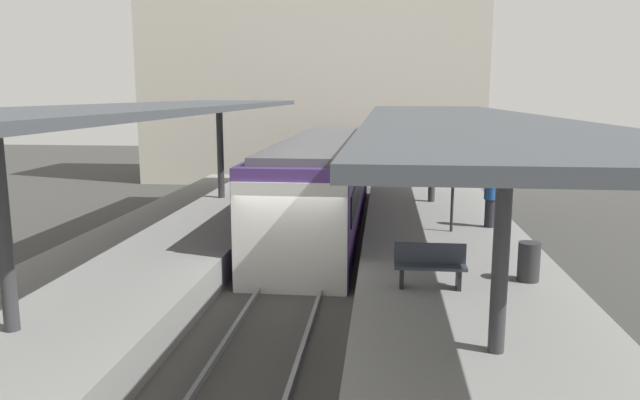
# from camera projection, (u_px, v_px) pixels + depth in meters

# --- Properties ---
(ground_plane) EXTENTS (80.00, 80.00, 0.00)m
(ground_plane) POSITION_uv_depth(u_px,v_px,m) (292.00, 297.00, 14.22)
(ground_plane) COLOR #383835
(platform_left) EXTENTS (4.40, 28.00, 1.00)m
(platform_left) POSITION_uv_depth(u_px,v_px,m) (137.00, 272.00, 14.53)
(platform_left) COLOR gray
(platform_left) RESTS_ON ground_plane
(platform_right) EXTENTS (4.40, 28.00, 1.00)m
(platform_right) POSITION_uv_depth(u_px,v_px,m) (456.00, 282.00, 13.73)
(platform_right) COLOR gray
(platform_right) RESTS_ON ground_plane
(track_ballast) EXTENTS (3.20, 28.00, 0.20)m
(track_ballast) POSITION_uv_depth(u_px,v_px,m) (292.00, 293.00, 14.20)
(track_ballast) COLOR #423F3D
(track_ballast) RESTS_ON ground_plane
(rail_near_side) EXTENTS (0.08, 28.00, 0.14)m
(rail_near_side) POSITION_uv_depth(u_px,v_px,m) (262.00, 285.00, 14.25)
(rail_near_side) COLOR slate
(rail_near_side) RESTS_ON track_ballast
(rail_far_side) EXTENTS (0.08, 28.00, 0.14)m
(rail_far_side) POSITION_uv_depth(u_px,v_px,m) (322.00, 287.00, 14.09)
(rail_far_side) COLOR slate
(rail_far_side) RESTS_ON track_ballast
(commuter_train) EXTENTS (2.78, 14.38, 3.10)m
(commuter_train) POSITION_uv_depth(u_px,v_px,m) (322.00, 183.00, 20.53)
(commuter_train) COLOR #472D6B
(commuter_train) RESTS_ON track_ballast
(canopy_left) EXTENTS (4.18, 21.00, 3.48)m
(canopy_left) POSITION_uv_depth(u_px,v_px,m) (152.00, 110.00, 15.23)
(canopy_left) COLOR #333335
(canopy_left) RESTS_ON platform_left
(canopy_right) EXTENTS (4.18, 21.00, 3.24)m
(canopy_right) POSITION_uv_depth(u_px,v_px,m) (455.00, 120.00, 14.47)
(canopy_right) COLOR #333335
(canopy_right) RESTS_ON platform_right
(platform_bench) EXTENTS (1.40, 0.41, 0.86)m
(platform_bench) POSITION_uv_depth(u_px,v_px,m) (430.00, 264.00, 11.72)
(platform_bench) COLOR black
(platform_bench) RESTS_ON platform_right
(platform_sign) EXTENTS (0.90, 0.08, 2.21)m
(platform_sign) POSITION_uv_depth(u_px,v_px,m) (453.00, 173.00, 16.29)
(platform_sign) COLOR #262628
(platform_sign) RESTS_ON platform_right
(litter_bin) EXTENTS (0.44, 0.44, 0.80)m
(litter_bin) POSITION_uv_depth(u_px,v_px,m) (529.00, 262.00, 12.13)
(litter_bin) COLOR #2D2D30
(litter_bin) RESTS_ON platform_right
(passenger_near_bench) EXTENTS (0.36, 0.36, 1.63)m
(passenger_near_bench) POSITION_uv_depth(u_px,v_px,m) (490.00, 198.00, 16.97)
(passenger_near_bench) COLOR #232328
(passenger_near_bench) RESTS_ON platform_right
(station_building_backdrop) EXTENTS (18.00, 6.00, 11.00)m
(station_building_backdrop) POSITION_uv_depth(u_px,v_px,m) (314.00, 80.00, 33.03)
(station_building_backdrop) COLOR beige
(station_building_backdrop) RESTS_ON ground_plane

